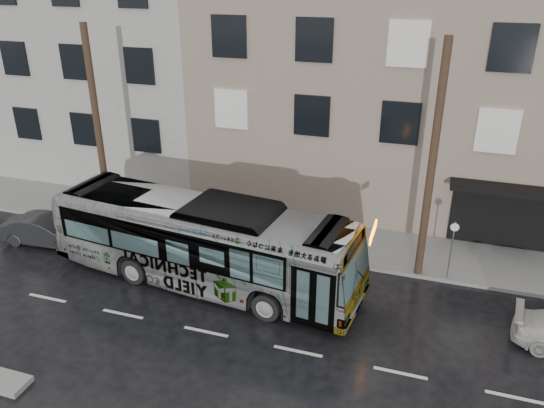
% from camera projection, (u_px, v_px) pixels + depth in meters
% --- Properties ---
extents(ground, '(120.00, 120.00, 0.00)m').
position_uv_depth(ground, '(234.00, 292.00, 19.93)').
color(ground, black).
rests_on(ground, ground).
extents(sidewalk, '(90.00, 3.60, 0.15)m').
position_uv_depth(sidewalk, '(274.00, 233.00, 24.15)').
color(sidewalk, gray).
rests_on(sidewalk, ground).
extents(building_taupe, '(20.00, 12.00, 11.00)m').
position_uv_depth(building_taupe, '(412.00, 87.00, 27.27)').
color(building_taupe, gray).
rests_on(building_taupe, ground).
extents(building_grey, '(26.00, 15.00, 16.00)m').
position_uv_depth(building_grey, '(51.00, 20.00, 34.01)').
color(building_grey, '#A2A099').
rests_on(building_grey, ground).
extents(utility_pole_front, '(0.30, 0.30, 9.00)m').
position_uv_depth(utility_pole_front, '(432.00, 165.00, 19.05)').
color(utility_pole_front, '#3F2F1F').
rests_on(utility_pole_front, sidewalk).
extents(utility_pole_rear, '(0.30, 0.30, 9.00)m').
position_uv_depth(utility_pole_rear, '(98.00, 131.00, 22.99)').
color(utility_pole_rear, '#3F2F1F').
rests_on(utility_pole_rear, sidewalk).
extents(sign_post, '(0.06, 0.06, 2.40)m').
position_uv_depth(sign_post, '(451.00, 250.00, 20.10)').
color(sign_post, slate).
rests_on(sign_post, sidewalk).
extents(bus, '(12.50, 4.27, 3.41)m').
position_uv_depth(bus, '(203.00, 242.00, 19.94)').
color(bus, '#B2B2B2').
rests_on(bus, ground).
extents(dark_sedan, '(4.00, 1.69, 1.29)m').
position_uv_depth(dark_sedan, '(46.00, 230.00, 23.16)').
color(dark_sedan, black).
rests_on(dark_sedan, ground).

